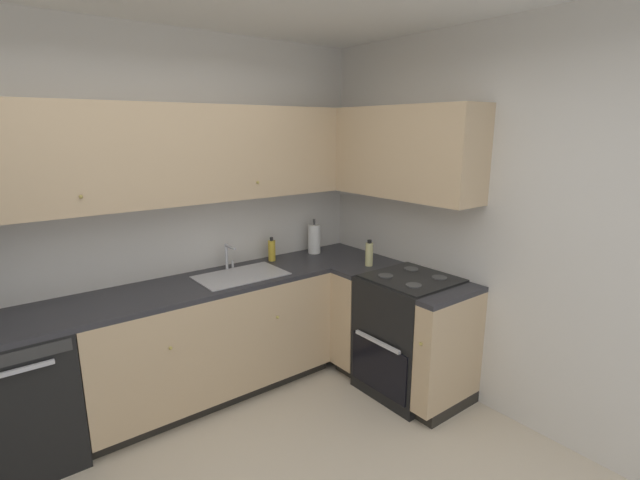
# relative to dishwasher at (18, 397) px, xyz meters

# --- Properties ---
(wall_back) EXTENTS (3.94, 0.05, 2.67)m
(wall_back) POSITION_rel_dishwasher_xyz_m (0.82, 0.33, 0.90)
(wall_back) COLOR silver
(wall_back) RESTS_ON ground_plane
(wall_right) EXTENTS (0.05, 3.59, 2.67)m
(wall_right) POSITION_rel_dishwasher_xyz_m (2.77, -1.44, 0.90)
(wall_right) COLOR silver
(wall_right) RESTS_ON ground_plane
(dishwasher) EXTENTS (0.60, 0.63, 0.87)m
(dishwasher) POSITION_rel_dishwasher_xyz_m (0.00, 0.00, 0.00)
(dishwasher) COLOR black
(dishwasher) RESTS_ON ground_plane
(lower_cabinets_back) EXTENTS (1.84, 0.62, 0.87)m
(lower_cabinets_back) POSITION_rel_dishwasher_xyz_m (1.22, 0.00, 0.00)
(lower_cabinets_back) COLOR tan
(lower_cabinets_back) RESTS_ON ground_plane
(countertop_back) EXTENTS (3.04, 0.60, 0.03)m
(countertop_back) POSITION_rel_dishwasher_xyz_m (1.22, 0.00, 0.45)
(countertop_back) COLOR #2D2D33
(countertop_back) RESTS_ON lower_cabinets_back
(lower_cabinets_right) EXTENTS (0.62, 1.02, 0.87)m
(lower_cabinets_right) POSITION_rel_dishwasher_xyz_m (2.44, -0.73, 0.00)
(lower_cabinets_right) COLOR tan
(lower_cabinets_right) RESTS_ON ground_plane
(countertop_right) EXTENTS (0.60, 1.02, 0.03)m
(countertop_right) POSITION_rel_dishwasher_xyz_m (2.44, -0.73, 0.45)
(countertop_right) COLOR #2D2D33
(countertop_right) RESTS_ON lower_cabinets_right
(oven_range) EXTENTS (0.68, 0.62, 1.05)m
(oven_range) POSITION_rel_dishwasher_xyz_m (2.46, -0.87, 0.02)
(oven_range) COLOR black
(oven_range) RESTS_ON ground_plane
(upper_cabinets_back) EXTENTS (2.72, 0.34, 0.68)m
(upper_cabinets_back) POSITION_rel_dishwasher_xyz_m (1.06, 0.14, 1.38)
(upper_cabinets_back) COLOR tan
(upper_cabinets_right) EXTENTS (0.32, 1.56, 0.68)m
(upper_cabinets_right) POSITION_rel_dishwasher_xyz_m (2.58, -0.48, 1.38)
(upper_cabinets_right) COLOR tan
(sink) EXTENTS (0.65, 0.40, 0.10)m
(sink) POSITION_rel_dishwasher_xyz_m (1.49, -0.03, 0.43)
(sink) COLOR #B7B7BC
(sink) RESTS_ON countertop_back
(faucet) EXTENTS (0.07, 0.16, 0.20)m
(faucet) POSITION_rel_dishwasher_xyz_m (1.49, 0.18, 0.59)
(faucet) COLOR silver
(faucet) RESTS_ON countertop_back
(soap_bottle) EXTENTS (0.06, 0.06, 0.20)m
(soap_bottle) POSITION_rel_dishwasher_xyz_m (1.89, 0.18, 0.56)
(soap_bottle) COLOR gold
(soap_bottle) RESTS_ON countertop_back
(paper_towel_roll) EXTENTS (0.11, 0.11, 0.32)m
(paper_towel_roll) POSITION_rel_dishwasher_xyz_m (2.33, 0.16, 0.60)
(paper_towel_roll) COLOR white
(paper_towel_roll) RESTS_ON countertop_back
(oil_bottle) EXTENTS (0.06, 0.06, 0.21)m
(oil_bottle) POSITION_rel_dishwasher_xyz_m (2.44, -0.42, 0.57)
(oil_bottle) COLOR beige
(oil_bottle) RESTS_ON countertop_right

